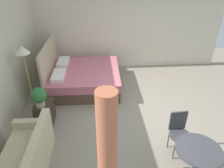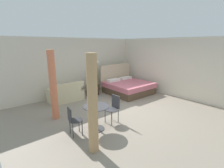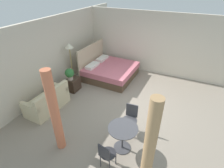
{
  "view_description": "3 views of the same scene",
  "coord_description": "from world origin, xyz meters",
  "px_view_note": "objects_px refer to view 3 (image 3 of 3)",
  "views": [
    {
      "loc": [
        -4.22,
        1.09,
        3.32
      ],
      "look_at": [
        0.07,
        0.77,
        0.83
      ],
      "focal_mm": 34.19,
      "sensor_mm": 36.0,
      "label": 1
    },
    {
      "loc": [
        -4.44,
        -4.13,
        2.46
      ],
      "look_at": [
        -0.15,
        0.91,
        0.83
      ],
      "focal_mm": 26.45,
      "sensor_mm": 36.0,
      "label": 2
    },
    {
      "loc": [
        -4.81,
        -1.55,
        3.84
      ],
      "look_at": [
        -0.2,
        0.64,
        0.75
      ],
      "focal_mm": 27.95,
      "sensor_mm": 36.0,
      "label": 3
    }
  ],
  "objects_px": {
    "potted_plant": "(70,74)",
    "cafe_chair_near_window": "(131,116)",
    "bed": "(109,71)",
    "balcony_table": "(123,134)",
    "nightstand": "(73,84)",
    "floor_lamp": "(70,50)",
    "couch": "(48,102)",
    "cafe_chair_near_couch": "(106,154)"
  },
  "relations": [
    {
      "from": "cafe_chair_near_window",
      "to": "cafe_chair_near_couch",
      "type": "xyz_separation_m",
      "value": [
        -1.38,
        0.07,
        -0.03
      ]
    },
    {
      "from": "bed",
      "to": "cafe_chair_near_window",
      "type": "bearing_deg",
      "value": -143.31
    },
    {
      "from": "potted_plant",
      "to": "cafe_chair_near_couch",
      "type": "relative_size",
      "value": 0.56
    },
    {
      "from": "nightstand",
      "to": "floor_lamp",
      "type": "height_order",
      "value": "floor_lamp"
    },
    {
      "from": "nightstand",
      "to": "cafe_chair_near_couch",
      "type": "distance_m",
      "value": 3.67
    },
    {
      "from": "potted_plant",
      "to": "floor_lamp",
      "type": "xyz_separation_m",
      "value": [
        0.6,
        0.35,
        0.69
      ]
    },
    {
      "from": "bed",
      "to": "couch",
      "type": "relative_size",
      "value": 1.41
    },
    {
      "from": "balcony_table",
      "to": "cafe_chair_near_window",
      "type": "distance_m",
      "value": 0.7
    },
    {
      "from": "bed",
      "to": "potted_plant",
      "type": "xyz_separation_m",
      "value": [
        -1.68,
        0.85,
        0.45
      ]
    },
    {
      "from": "cafe_chair_near_couch",
      "to": "bed",
      "type": "bearing_deg",
      "value": 25.22
    },
    {
      "from": "couch",
      "to": "floor_lamp",
      "type": "bearing_deg",
      "value": 10.33
    },
    {
      "from": "balcony_table",
      "to": "cafe_chair_near_couch",
      "type": "relative_size",
      "value": 0.93
    },
    {
      "from": "floor_lamp",
      "to": "cafe_chair_near_couch",
      "type": "distance_m",
      "value": 4.39
    },
    {
      "from": "balcony_table",
      "to": "cafe_chair_near_window",
      "type": "xyz_separation_m",
      "value": [
        0.7,
        0.04,
        0.01
      ]
    },
    {
      "from": "potted_plant",
      "to": "cafe_chair_near_window",
      "type": "height_order",
      "value": "potted_plant"
    },
    {
      "from": "floor_lamp",
      "to": "cafe_chair_near_window",
      "type": "height_order",
      "value": "floor_lamp"
    },
    {
      "from": "potted_plant",
      "to": "floor_lamp",
      "type": "height_order",
      "value": "floor_lamp"
    },
    {
      "from": "couch",
      "to": "floor_lamp",
      "type": "height_order",
      "value": "floor_lamp"
    },
    {
      "from": "potted_plant",
      "to": "cafe_chair_near_couch",
      "type": "xyz_separation_m",
      "value": [
        -2.36,
        -2.75,
        -0.28
      ]
    },
    {
      "from": "bed",
      "to": "balcony_table",
      "type": "relative_size",
      "value": 2.74
    },
    {
      "from": "potted_plant",
      "to": "cafe_chair_near_window",
      "type": "relative_size",
      "value": 0.52
    },
    {
      "from": "nightstand",
      "to": "floor_lamp",
      "type": "relative_size",
      "value": 0.3
    },
    {
      "from": "bed",
      "to": "cafe_chair_near_couch",
      "type": "bearing_deg",
      "value": -154.78
    },
    {
      "from": "potted_plant",
      "to": "balcony_table",
      "type": "bearing_deg",
      "value": -120.33
    },
    {
      "from": "nightstand",
      "to": "potted_plant",
      "type": "distance_m",
      "value": 0.52
    },
    {
      "from": "balcony_table",
      "to": "couch",
      "type": "bearing_deg",
      "value": 81.75
    },
    {
      "from": "cafe_chair_near_couch",
      "to": "floor_lamp",
      "type": "bearing_deg",
      "value": 46.3
    },
    {
      "from": "potted_plant",
      "to": "cafe_chair_near_window",
      "type": "bearing_deg",
      "value": -109.04
    },
    {
      "from": "nightstand",
      "to": "balcony_table",
      "type": "bearing_deg",
      "value": -122.1
    },
    {
      "from": "cafe_chair_near_couch",
      "to": "balcony_table",
      "type": "bearing_deg",
      "value": -9.94
    },
    {
      "from": "potted_plant",
      "to": "cafe_chair_near_window",
      "type": "xyz_separation_m",
      "value": [
        -0.97,
        -2.82,
        -0.25
      ]
    },
    {
      "from": "nightstand",
      "to": "potted_plant",
      "type": "relative_size",
      "value": 1.14
    },
    {
      "from": "nightstand",
      "to": "cafe_chair_near_window",
      "type": "height_order",
      "value": "cafe_chair_near_window"
    },
    {
      "from": "floor_lamp",
      "to": "balcony_table",
      "type": "distance_m",
      "value": 4.05
    },
    {
      "from": "cafe_chair_near_couch",
      "to": "cafe_chair_near_window",
      "type": "bearing_deg",
      "value": -3.08
    },
    {
      "from": "floor_lamp",
      "to": "cafe_chair_near_couch",
      "type": "relative_size",
      "value": 2.13
    },
    {
      "from": "potted_plant",
      "to": "balcony_table",
      "type": "height_order",
      "value": "potted_plant"
    },
    {
      "from": "couch",
      "to": "balcony_table",
      "type": "distance_m",
      "value": 2.91
    },
    {
      "from": "nightstand",
      "to": "cafe_chair_near_window",
      "type": "bearing_deg",
      "value": -111.06
    },
    {
      "from": "couch",
      "to": "cafe_chair_near_window",
      "type": "xyz_separation_m",
      "value": [
        0.29,
        -2.83,
        0.22
      ]
    },
    {
      "from": "bed",
      "to": "cafe_chair_near_window",
      "type": "xyz_separation_m",
      "value": [
        -2.65,
        -1.98,
        0.2
      ]
    },
    {
      "from": "potted_plant",
      "to": "balcony_table",
      "type": "distance_m",
      "value": 3.33
    }
  ]
}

